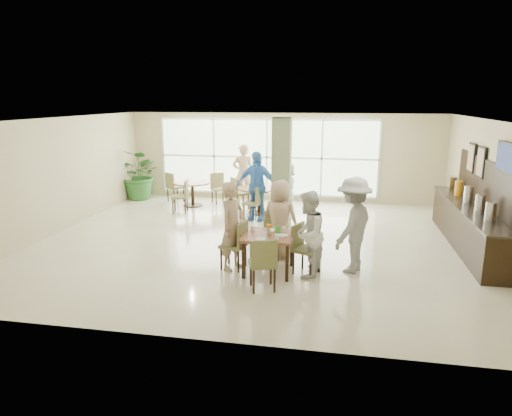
% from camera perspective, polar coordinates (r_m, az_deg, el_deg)
% --- Properties ---
extents(ground, '(10.00, 10.00, 0.00)m').
position_cam_1_polar(ground, '(10.64, 0.12, -4.22)').
color(ground, beige).
rests_on(ground, ground).
extents(room_shell, '(10.00, 10.00, 10.00)m').
position_cam_1_polar(room_shell, '(10.25, 0.13, 4.88)').
color(room_shell, white).
rests_on(room_shell, ground).
extents(window_bank, '(7.00, 0.04, 7.00)m').
position_cam_1_polar(window_bank, '(14.73, 1.36, 6.36)').
color(window_bank, silver).
rests_on(window_bank, ground).
extents(column, '(0.45, 0.45, 2.80)m').
position_cam_1_polar(column, '(11.41, 3.20, 4.21)').
color(column, '#707C56').
rests_on(column, ground).
extents(main_table, '(0.96, 0.96, 0.75)m').
position_cam_1_polar(main_table, '(8.64, 1.60, -3.91)').
color(main_table, brown).
rests_on(main_table, ground).
extents(round_table_left, '(1.18, 1.18, 0.75)m').
position_cam_1_polar(round_table_left, '(14.18, -7.95, 2.62)').
color(round_table_left, brown).
rests_on(round_table_left, ground).
extents(round_table_right, '(1.20, 1.20, 0.75)m').
position_cam_1_polar(round_table_right, '(13.12, 0.37, 1.88)').
color(round_table_right, brown).
rests_on(round_table_right, ground).
extents(chairs_main_table, '(1.98, 2.13, 0.95)m').
position_cam_1_polar(chairs_main_table, '(8.72, 1.57, -5.00)').
color(chairs_main_table, olive).
rests_on(chairs_main_table, ground).
extents(chairs_table_left, '(2.09, 1.92, 0.95)m').
position_cam_1_polar(chairs_table_left, '(14.20, -8.03, 2.17)').
color(chairs_table_left, olive).
rests_on(chairs_table_left, ground).
extents(chairs_table_right, '(1.93, 1.80, 0.95)m').
position_cam_1_polar(chairs_table_right, '(13.15, 0.33, 1.39)').
color(chairs_table_right, olive).
rests_on(chairs_table_right, ground).
extents(tabletop_clutter, '(0.74, 0.81, 0.21)m').
position_cam_1_polar(tabletop_clutter, '(8.60, 1.90, -2.94)').
color(tabletop_clutter, white).
rests_on(tabletop_clutter, main_table).
extents(buffet_counter, '(0.64, 4.70, 1.95)m').
position_cam_1_polar(buffet_counter, '(11.19, 25.05, -1.70)').
color(buffet_counter, black).
rests_on(buffet_counter, ground).
extents(wall_tv, '(0.06, 1.00, 0.58)m').
position_cam_1_polar(wall_tv, '(9.93, 28.85, 5.52)').
color(wall_tv, black).
rests_on(wall_tv, ground).
extents(framed_art_a, '(0.05, 0.55, 0.70)m').
position_cam_1_polar(framed_art_a, '(11.48, 26.31, 5.16)').
color(framed_art_a, black).
rests_on(framed_art_a, ground).
extents(framed_art_b, '(0.05, 0.55, 0.70)m').
position_cam_1_polar(framed_art_b, '(12.25, 25.33, 5.71)').
color(framed_art_b, black).
rests_on(framed_art_b, ground).
extents(potted_plant, '(1.86, 1.86, 1.65)m').
position_cam_1_polar(potted_plant, '(15.41, -14.26, 4.10)').
color(potted_plant, '#285F26').
rests_on(potted_plant, ground).
extents(teen_left, '(0.62, 0.74, 1.72)m').
position_cam_1_polar(teen_left, '(8.78, -2.96, -2.27)').
color(teen_left, tan).
rests_on(teen_left, ground).
extents(teen_far, '(0.89, 0.63, 1.64)m').
position_cam_1_polar(teen_far, '(9.43, 3.00, -1.38)').
color(teen_far, tan).
rests_on(teen_far, ground).
extents(teen_right, '(0.78, 0.91, 1.62)m').
position_cam_1_polar(teen_right, '(8.47, 6.47, -3.27)').
color(teen_right, white).
rests_on(teen_right, ground).
extents(teen_standing, '(1.12, 1.36, 1.84)m').
position_cam_1_polar(teen_standing, '(8.81, 12.04, -2.09)').
color(teen_standing, '#97989A').
rests_on(teen_standing, ground).
extents(adult_a, '(1.18, 0.79, 1.88)m').
position_cam_1_polar(adult_a, '(12.33, 0.03, 2.77)').
color(adult_a, '#4481CD').
rests_on(adult_a, ground).
extents(adult_b, '(0.91, 1.49, 1.50)m').
position_cam_1_polar(adult_b, '(13.02, 3.92, 2.46)').
color(adult_b, white).
rests_on(adult_b, ground).
extents(adult_standing, '(0.78, 0.62, 1.87)m').
position_cam_1_polar(adult_standing, '(14.37, -1.59, 4.30)').
color(adult_standing, tan).
rests_on(adult_standing, ground).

